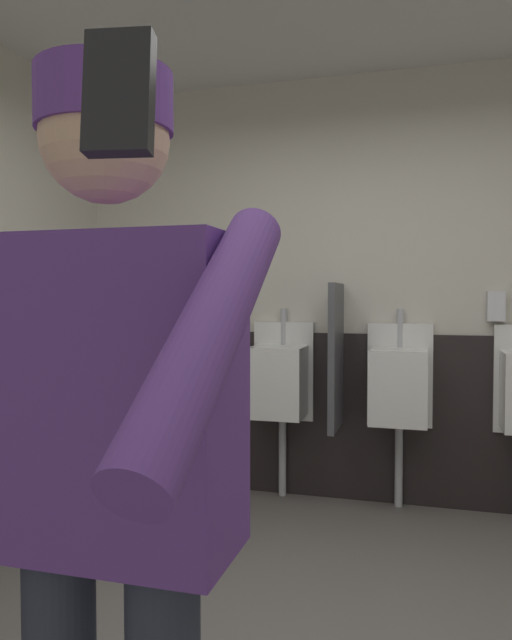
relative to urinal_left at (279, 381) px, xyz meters
name	(u,v)px	position (x,y,z in m)	size (l,w,h in m)	color
wall_back	(372,289)	(0.57, 0.22, 0.59)	(4.55, 0.12, 2.74)	beige
wainscot_band_back	(370,418)	(0.57, 0.14, -0.24)	(3.95, 0.03, 1.08)	black
urinal_left	(279,381)	(0.00, 0.00, 0.00)	(0.40, 0.34, 1.24)	white
urinal_middle	(399,385)	(0.75, 0.00, 0.00)	(0.40, 0.34, 1.24)	white
privacy_divider_panel	(336,356)	(0.38, -0.07, 0.17)	(0.04, 0.40, 0.90)	#4C4C51
person	(106,446)	(0.33, -2.72, 0.26)	(0.70, 0.60, 1.72)	#2D3342
cell_phone	(119,93)	(0.64, -3.22, 0.72)	(0.06, 0.02, 0.11)	black
soap_dispenser	(496,306)	(1.31, 0.12, 0.48)	(0.10, 0.07, 0.18)	silver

